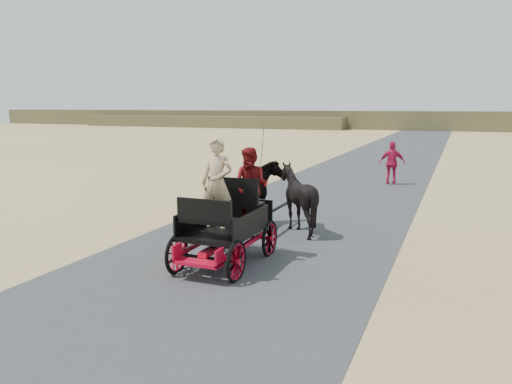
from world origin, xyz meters
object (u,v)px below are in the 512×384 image
at_px(carriage, 226,246).
at_px(horse_left, 257,195).
at_px(horse_right, 298,198).
at_px(pedestrian, 392,163).

distance_m(carriage, horse_left, 3.09).
xyz_separation_m(horse_left, horse_right, (1.10, 0.00, 0.00)).
relative_size(carriage, horse_left, 1.20).
bearing_deg(horse_right, horse_left, 0.00).
bearing_deg(carriage, horse_right, 79.61).
relative_size(horse_right, pedestrian, 0.98).
distance_m(horse_left, pedestrian, 8.99).
xyz_separation_m(horse_left, pedestrian, (2.30, 8.69, 0.02)).
xyz_separation_m(carriage, horse_left, (-0.55, 3.00, 0.49)).
bearing_deg(pedestrian, horse_right, 73.41).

